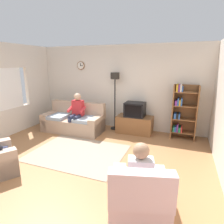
{
  "coord_description": "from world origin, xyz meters",
  "views": [
    {
      "loc": [
        2.03,
        -3.3,
        2.13
      ],
      "look_at": [
        0.47,
        0.79,
        1.0
      ],
      "focal_mm": 30.43,
      "sensor_mm": 36.0,
      "label": 1
    }
  ],
  "objects": [
    {
      "name": "ground_plane",
      "position": [
        0.0,
        0.0,
        0.0
      ],
      "size": [
        12.0,
        12.0,
        0.0
      ],
      "primitive_type": "plane",
      "color": "#9E6B42"
    },
    {
      "name": "tv",
      "position": [
        0.67,
        2.23,
        0.75
      ],
      "size": [
        0.6,
        0.49,
        0.44
      ],
      "color": "black",
      "rests_on": "tv_stand"
    },
    {
      "name": "bookshelf",
      "position": [
        2.04,
        2.32,
        0.8
      ],
      "size": [
        0.68,
        0.36,
        1.57
      ],
      "color": "brown",
      "rests_on": "ground_plane"
    },
    {
      "name": "person_on_couch",
      "position": [
        -1.02,
        1.59,
        0.7
      ],
      "size": [
        0.52,
        0.54,
        1.24
      ],
      "color": "red",
      "rests_on": "ground_plane"
    },
    {
      "name": "area_rug",
      "position": [
        -0.26,
        0.37,
        0.01
      ],
      "size": [
        2.2,
        1.7,
        0.01
      ],
      "primitive_type": "cube",
      "color": "gray",
      "rests_on": "ground_plane"
    },
    {
      "name": "armchair_near_bookshelf",
      "position": [
        1.57,
        -1.02,
        0.29
      ],
      "size": [
        1.01,
        1.06,
        0.9
      ],
      "color": "beige",
      "rests_on": "ground_plane"
    },
    {
      "name": "person_in_right_armchair",
      "position": [
        1.55,
        -0.93,
        0.6
      ],
      "size": [
        0.58,
        0.6,
        1.12
      ],
      "color": "silver",
      "rests_on": "ground_plane"
    },
    {
      "name": "floor_lamp",
      "position": [
        -0.03,
        2.35,
        1.45
      ],
      "size": [
        0.28,
        0.28,
        1.85
      ],
      "color": "black",
      "rests_on": "ground_plane"
    },
    {
      "name": "couch",
      "position": [
        -1.2,
        1.7,
        0.31
      ],
      "size": [
        1.92,
        0.92,
        0.9
      ],
      "color": "tan",
      "rests_on": "ground_plane"
    },
    {
      "name": "tv_stand",
      "position": [
        0.67,
        2.25,
        0.27
      ],
      "size": [
        1.1,
        0.56,
        0.53
      ],
      "color": "brown",
      "rests_on": "ground_plane"
    },
    {
      "name": "back_wall_assembly",
      "position": [
        -0.0,
        2.66,
        1.35
      ],
      "size": [
        6.2,
        0.17,
        2.7
      ],
      "color": "silver",
      "rests_on": "ground_plane"
    }
  ]
}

